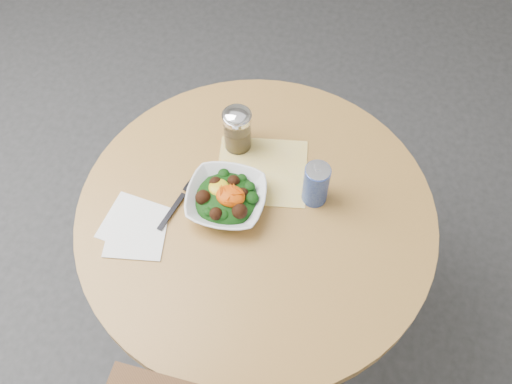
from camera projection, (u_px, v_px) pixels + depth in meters
The scene contains 8 objects.
ground at pixel (256, 319), 2.05m from camera, with size 6.00×6.00×0.00m, color #2D2D30.
table at pixel (256, 248), 1.59m from camera, with size 0.90×0.90×0.75m.
cloth_napkin at pixel (262, 171), 1.48m from camera, with size 0.23×0.21×0.00m, color #DDA60B.
paper_napkins at pixel (135, 228), 1.39m from camera, with size 0.18×0.19×0.00m.
salad_bowl at pixel (226, 198), 1.41m from camera, with size 0.21×0.21×0.07m.
fork at pixel (181, 199), 1.43m from camera, with size 0.06×0.18×0.00m.
spice_shaker at pixel (237, 129), 1.48m from camera, with size 0.08×0.08×0.14m.
beverage_can at pixel (316, 184), 1.39m from camera, with size 0.06×0.06×0.12m.
Camera 1 is at (0.20, -0.70, 1.97)m, focal length 40.00 mm.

